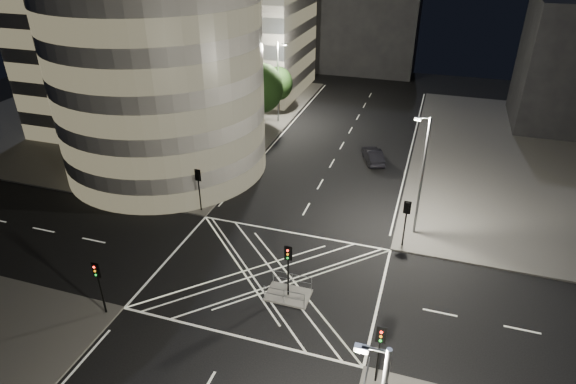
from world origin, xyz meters
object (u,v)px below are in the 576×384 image
(traffic_signal_nr, at_px, (380,344))
(street_lamp_left_far, at_px, (278,80))
(traffic_signal_fl, at_px, (199,182))
(street_lamp_left_near, at_px, (216,131))
(traffic_signal_fr, at_px, (406,215))
(sedan, at_px, (373,155))
(traffic_signal_nl, at_px, (98,279))
(traffic_signal_island, at_px, (288,262))
(central_island, at_px, (288,295))
(street_lamp_right_far, at_px, (422,173))

(traffic_signal_nr, relative_size, street_lamp_left_far, 0.40)
(traffic_signal_fl, distance_m, traffic_signal_nr, 22.24)
(traffic_signal_fl, relative_size, street_lamp_left_near, 0.40)
(street_lamp_left_far, bearing_deg, traffic_signal_fl, -88.43)
(traffic_signal_fr, bearing_deg, sedan, 107.60)
(traffic_signal_nl, bearing_deg, traffic_signal_fl, 90.00)
(traffic_signal_fr, bearing_deg, street_lamp_left_near, 164.08)
(traffic_signal_island, bearing_deg, sedan, 84.93)
(central_island, bearing_deg, sedan, 84.93)
(traffic_signal_nl, height_order, traffic_signal_island, same)
(street_lamp_left_far, height_order, sedan, street_lamp_left_far)
(traffic_signal_nr, bearing_deg, sedan, 99.43)
(traffic_signal_nl, height_order, traffic_signal_fr, same)
(traffic_signal_nl, bearing_deg, street_lamp_left_far, 90.99)
(central_island, relative_size, traffic_signal_nr, 0.75)
(traffic_signal_fr, relative_size, street_lamp_left_far, 0.40)
(traffic_signal_nr, height_order, sedan, traffic_signal_nr)
(traffic_signal_nr, bearing_deg, street_lamp_left_far, 116.36)
(traffic_signal_fl, height_order, traffic_signal_nr, same)
(traffic_signal_nr, relative_size, traffic_signal_island, 1.00)
(traffic_signal_nr, xyz_separation_m, traffic_signal_island, (-6.80, 5.30, 0.00))
(traffic_signal_fr, relative_size, traffic_signal_nr, 1.00)
(street_lamp_left_far, bearing_deg, central_island, -70.05)
(traffic_signal_fr, bearing_deg, street_lamp_left_far, 128.17)
(traffic_signal_nl, bearing_deg, central_island, 26.14)
(traffic_signal_fr, bearing_deg, traffic_signal_nr, -90.00)
(traffic_signal_island, height_order, street_lamp_left_near, street_lamp_left_near)
(traffic_signal_fr, bearing_deg, central_island, -129.33)
(street_lamp_left_near, bearing_deg, traffic_signal_nr, -45.87)
(central_island, distance_m, sedan, 23.34)
(central_island, height_order, traffic_signal_nr, traffic_signal_nr)
(street_lamp_left_near, bearing_deg, street_lamp_left_far, 90.00)
(central_island, xyz_separation_m, street_lamp_left_near, (-11.44, 13.50, 5.47))
(traffic_signal_fr, distance_m, street_lamp_right_far, 3.48)
(traffic_signal_island, relative_size, street_lamp_left_near, 0.40)
(traffic_signal_fl, relative_size, traffic_signal_island, 1.00)
(street_lamp_left_near, distance_m, sedan, 17.32)
(sedan, bearing_deg, street_lamp_right_far, 90.76)
(traffic_signal_fl, bearing_deg, traffic_signal_island, -37.54)
(traffic_signal_fr, distance_m, sedan, 15.82)
(street_lamp_right_far, bearing_deg, traffic_signal_nr, -92.30)
(street_lamp_left_near, distance_m, street_lamp_left_far, 18.00)
(central_island, bearing_deg, traffic_signal_fl, 142.46)
(traffic_signal_nr, bearing_deg, traffic_signal_fl, 142.31)
(street_lamp_left_far, bearing_deg, traffic_signal_nl, -89.01)
(traffic_signal_fr, relative_size, traffic_signal_island, 1.00)
(sedan, bearing_deg, traffic_signal_nr, 77.31)
(traffic_signal_fr, bearing_deg, traffic_signal_nl, -142.31)
(traffic_signal_nl, relative_size, street_lamp_right_far, 0.40)
(traffic_signal_fl, height_order, street_lamp_right_far, street_lamp_right_far)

